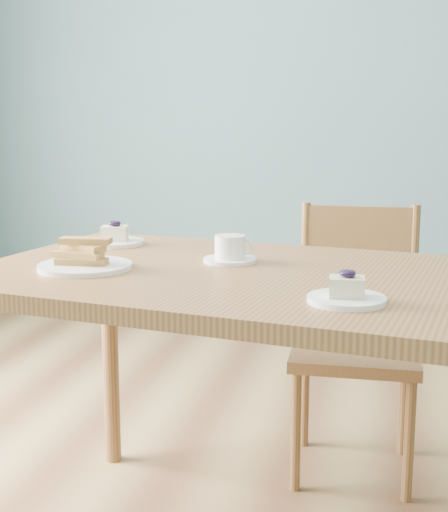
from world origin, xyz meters
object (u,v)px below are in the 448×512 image
(dining_table, at_px, (266,304))
(cheesecake_plate_near, at_px, (347,294))
(biscotti_plate, at_px, (85,260))
(dining_chair, at_px, (356,338))
(cheesecake_plate_far, at_px, (115,239))
(coffee_cup, at_px, (230,251))

(dining_table, relative_size, cheesecake_plate_near, 9.72)
(cheesecake_plate_near, bearing_deg, biscotti_plate, 163.15)
(dining_chair, distance_m, biscotti_plate, 1.01)
(biscotti_plate, bearing_deg, cheesecake_plate_far, 99.32)
(dining_chair, bearing_deg, coffee_cup, -124.65)
(dining_table, bearing_deg, coffee_cup, 143.48)
(cheesecake_plate_near, height_order, cheesecake_plate_far, cheesecake_plate_far)
(cheesecake_plate_far, distance_m, coffee_cup, 0.45)
(dining_chair, height_order, cheesecake_plate_near, dining_chair)
(coffee_cup, distance_m, biscotti_plate, 0.38)
(coffee_cup, bearing_deg, dining_chair, 40.39)
(dining_chair, distance_m, cheesecake_plate_near, 0.94)
(dining_chair, height_order, coffee_cup, dining_chair)
(cheesecake_plate_near, bearing_deg, dining_chair, 90.30)
(cheesecake_plate_near, height_order, biscotti_plate, biscotti_plate)
(dining_table, distance_m, cheesecake_plate_far, 0.61)
(cheesecake_plate_far, bearing_deg, dining_table, -30.89)
(dining_table, xyz_separation_m, coffee_cup, (-0.12, 0.12, 0.11))
(dining_chair, bearing_deg, dining_table, -109.91)
(cheesecake_plate_near, distance_m, cheesecake_plate_far, 0.92)
(dining_table, height_order, cheesecake_plate_near, cheesecake_plate_near)
(cheesecake_plate_near, xyz_separation_m, biscotti_plate, (-0.67, 0.20, 0.01))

